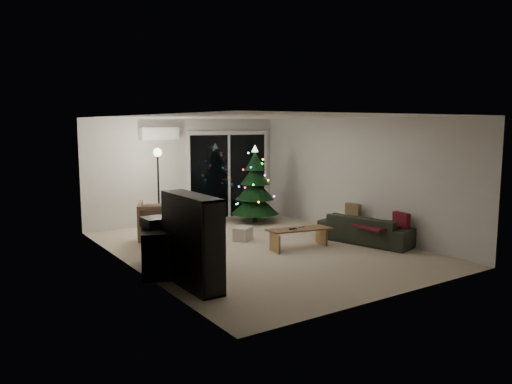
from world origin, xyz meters
TOP-DOWN VIEW (x-y plane):
  - room at (0.46, 1.49)m, footprint 6.50×7.51m
  - bookshelf at (-2.25, -1.31)m, footprint 0.64×1.40m
  - media_cabinet at (-2.25, -0.33)m, footprint 0.84×1.25m
  - stereo at (-2.25, -0.33)m, footprint 0.37×0.44m
  - armchair at (-1.37, 1.48)m, footprint 1.21×1.23m
  - ottoman at (-0.99, 1.78)m, footprint 0.60×0.60m
  - cardboard_box_a at (-1.13, 0.46)m, footprint 0.43×0.33m
  - cardboard_box_b at (0.08, 0.75)m, footprint 0.49×0.46m
  - side_table at (0.40, 2.70)m, footprint 0.42×0.42m
  - floor_lamp at (-1.12, 2.23)m, footprint 0.29×0.29m
  - sofa at (2.05, -0.79)m, footprint 1.22×2.03m
  - sofa_throw at (1.95, -0.79)m, footprint 0.59×1.37m
  - cushion_a at (2.30, -0.14)m, footprint 0.14×0.37m
  - cushion_b at (2.30, -1.44)m, footprint 0.13×0.37m
  - coffee_table at (0.64, -0.38)m, footprint 1.26×0.65m
  - remote_a at (0.49, -0.38)m, footprint 0.15×0.05m
  - remote_b at (0.74, -0.33)m, footprint 0.15×0.09m
  - christmas_tree at (1.35, 2.24)m, footprint 1.19×1.19m

SIDE VIEW (x-z plane):
  - cardboard_box_b at x=0.08m, z-range 0.00..0.27m
  - cardboard_box_a at x=-1.13m, z-range 0.00..0.30m
  - coffee_table at x=0.64m, z-range 0.00..0.38m
  - ottoman at x=-0.99m, z-range 0.00..0.42m
  - side_table at x=0.40m, z-range 0.00..0.47m
  - sofa at x=2.05m, z-range 0.00..0.55m
  - media_cabinet at x=-2.25m, z-range 0.00..0.73m
  - remote_a at x=0.49m, z-range 0.38..0.40m
  - remote_b at x=0.74m, z-range 0.38..0.40m
  - sofa_throw at x=1.95m, z-range 0.38..0.42m
  - armchair at x=-1.37m, z-range 0.00..0.85m
  - cushion_a at x=2.30m, z-range 0.32..0.68m
  - cushion_b at x=2.30m, z-range 0.32..0.68m
  - bookshelf at x=-2.25m, z-range 0.00..1.36m
  - stereo at x=-2.25m, z-range 0.73..0.89m
  - floor_lamp at x=-1.12m, z-range 0.00..1.80m
  - christmas_tree at x=1.35m, z-range 0.00..1.87m
  - room at x=0.46m, z-range -0.28..2.32m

